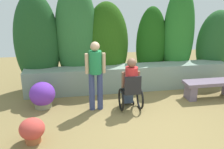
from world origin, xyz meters
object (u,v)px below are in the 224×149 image
at_px(person_standing_companion, 95,71).
at_px(flower_pot_terracotta_by_wall, 42,95).
at_px(flower_pot_purple_near, 32,130).
at_px(person_in_wheelchair, 131,86).
at_px(stone_bench, 211,87).

xyz_separation_m(person_standing_companion, flower_pot_terracotta_by_wall, (-1.32, 0.33, -0.67)).
bearing_deg(flower_pot_purple_near, flower_pot_terracotta_by_wall, 87.74).
xyz_separation_m(person_in_wheelchair, person_standing_companion, (-0.84, 0.12, 0.37)).
height_order(person_standing_companion, flower_pot_terracotta_by_wall, person_standing_companion).
distance_m(stone_bench, flower_pot_terracotta_by_wall, 4.50).
bearing_deg(stone_bench, person_in_wheelchair, -179.51).
bearing_deg(person_in_wheelchair, flower_pot_terracotta_by_wall, 160.24).
relative_size(person_standing_companion, flower_pot_purple_near, 3.40).
distance_m(person_in_wheelchair, person_standing_companion, 0.93).
bearing_deg(flower_pot_terracotta_by_wall, stone_bench, -2.02).
bearing_deg(flower_pot_purple_near, person_standing_companion, 41.36).
relative_size(stone_bench, person_in_wheelchair, 1.14).
distance_m(stone_bench, flower_pot_purple_near, 4.77).
height_order(person_in_wheelchair, flower_pot_terracotta_by_wall, person_in_wheelchair).
relative_size(stone_bench, person_standing_companion, 0.89).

